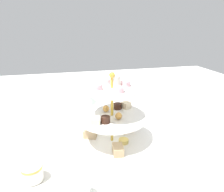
{
  "coord_description": "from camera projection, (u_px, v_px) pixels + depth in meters",
  "views": [
    {
      "loc": [
        -0.15,
        -0.63,
        0.42
      ],
      "look_at": [
        0.0,
        0.0,
        0.18
      ],
      "focal_mm": 32.28,
      "sensor_mm": 36.0,
      "label": 1
    }
  ],
  "objects": [
    {
      "name": "ground_plane",
      "position": [
        112.0,
        142.0,
        0.75
      ],
      "size": [
        2.4,
        2.4,
        0.0
      ],
      "primitive_type": "plane",
      "color": "white"
    },
    {
      "name": "butter_knife_right",
      "position": [
        26.0,
        138.0,
        0.78
      ],
      "size": [
        0.09,
        0.16,
        0.0
      ],
      "primitive_type": "cube",
      "rotation": [
        0.0,
        0.0,
        4.25
      ],
      "color": "silver",
      "rests_on": "ground_plane"
    },
    {
      "name": "tiered_serving_stand",
      "position": [
        112.0,
        122.0,
        0.72
      ],
      "size": [
        0.3,
        0.3,
        0.27
      ],
      "color": "white",
      "rests_on": "ground_plane"
    },
    {
      "name": "teacup_with_saucer",
      "position": [
        33.0,
        174.0,
        0.56
      ],
      "size": [
        0.09,
        0.09,
        0.05
      ],
      "color": "white",
      "rests_on": "ground_plane"
    },
    {
      "name": "butter_knife_left",
      "position": [
        173.0,
        120.0,
        0.92
      ],
      "size": [
        0.06,
        0.17,
        0.0
      ],
      "primitive_type": "cube",
      "rotation": [
        0.0,
        0.0,
        1.85
      ],
      "color": "silver",
      "rests_on": "ground_plane"
    },
    {
      "name": "water_glass_tall_right",
      "position": [
        90.0,
        101.0,
        0.98
      ],
      "size": [
        0.07,
        0.07,
        0.13
      ],
      "primitive_type": "cylinder",
      "color": "silver",
      "rests_on": "ground_plane"
    },
    {
      "name": "water_glass_short_left",
      "position": [
        77.0,
        192.0,
        0.49
      ],
      "size": [
        0.06,
        0.06,
        0.07
      ],
      "primitive_type": "cylinder",
      "color": "silver",
      "rests_on": "ground_plane"
    }
  ]
}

